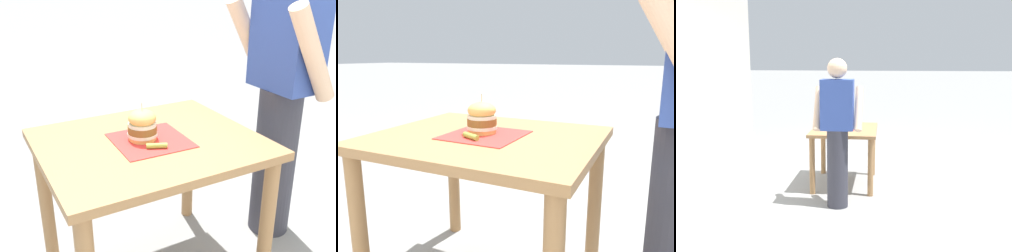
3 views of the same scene
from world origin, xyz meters
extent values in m
cube|color=#9E7247|center=(0.00, 0.00, 0.74)|extent=(0.85, 1.00, 0.04)
cylinder|color=#9E7247|center=(-0.36, -0.44, 0.36)|extent=(0.07, 0.07, 0.72)
cylinder|color=#9E7247|center=(0.36, -0.44, 0.36)|extent=(0.07, 0.07, 0.72)
cylinder|color=#9E7247|center=(-0.36, 0.44, 0.36)|extent=(0.07, 0.07, 0.72)
cube|color=red|center=(0.01, 0.00, 0.77)|extent=(0.34, 0.34, 0.00)
cylinder|color=#E5B25B|center=(-0.01, -0.03, 0.78)|extent=(0.13, 0.13, 0.02)
cylinder|color=silver|center=(-0.01, -0.03, 0.79)|extent=(0.14, 0.14, 0.01)
cylinder|color=brown|center=(-0.01, -0.03, 0.82)|extent=(0.14, 0.14, 0.03)
cylinder|color=silver|center=(-0.01, -0.03, 0.84)|extent=(0.13, 0.13, 0.01)
ellipsoid|color=#E5B25B|center=(-0.01, -0.03, 0.87)|extent=(0.13, 0.13, 0.08)
cylinder|color=#D1B77F|center=(-0.01, -0.03, 0.92)|extent=(0.00, 0.00, 0.05)
cylinder|color=#8EA83D|center=(0.11, -0.01, 0.78)|extent=(0.06, 0.09, 0.02)
camera|label=1|loc=(1.51, -0.72, 1.50)|focal=42.00mm
camera|label=2|loc=(1.26, 0.70, 1.11)|focal=35.00mm
camera|label=3|loc=(-0.52, 5.10, 1.72)|focal=42.00mm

